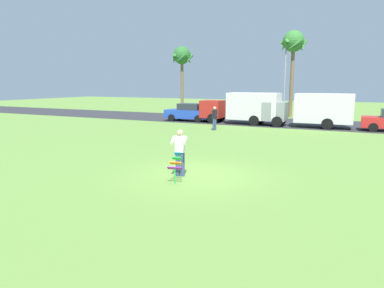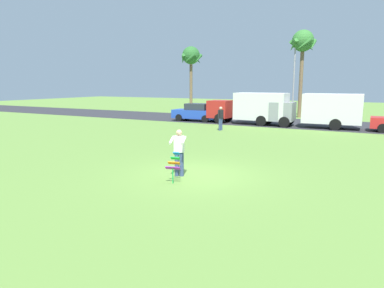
{
  "view_description": "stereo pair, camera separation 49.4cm",
  "coord_description": "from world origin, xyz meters",
  "px_view_note": "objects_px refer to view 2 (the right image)",
  "views": [
    {
      "loc": [
        5.46,
        -11.58,
        3.39
      ],
      "look_at": [
        -0.47,
        0.55,
        1.05
      ],
      "focal_mm": 32.82,
      "sensor_mm": 36.0,
      "label": 1
    },
    {
      "loc": [
        5.9,
        -11.36,
        3.39
      ],
      "look_at": [
        -0.47,
        0.55,
        1.05
      ],
      "focal_mm": 32.82,
      "sensor_mm": 36.0,
      "label": 2
    }
  ],
  "objects_px": {
    "parked_car_blue": "(196,113)",
    "parked_truck_red_cab": "(251,107)",
    "kite_held": "(174,164)",
    "palm_tree_left_near": "(191,58)",
    "palm_tree_right_near": "(303,45)",
    "person_walker_near": "(221,118)",
    "streetlight_pole": "(294,77)",
    "person_kite_flyer": "(179,151)",
    "parked_truck_grey_van": "(321,110)"
  },
  "relations": [
    {
      "from": "streetlight_pole",
      "to": "person_walker_near",
      "type": "xyz_separation_m",
      "value": [
        -2.41,
        -12.6,
        -3.06
      ]
    },
    {
      "from": "person_kite_flyer",
      "to": "parked_car_blue",
      "type": "relative_size",
      "value": 0.41
    },
    {
      "from": "parked_car_blue",
      "to": "person_walker_near",
      "type": "bearing_deg",
      "value": -47.1
    },
    {
      "from": "parked_truck_red_cab",
      "to": "streetlight_pole",
      "type": "relative_size",
      "value": 0.96
    },
    {
      "from": "palm_tree_right_near",
      "to": "palm_tree_left_near",
      "type": "bearing_deg",
      "value": 173.33
    },
    {
      "from": "palm_tree_left_near",
      "to": "parked_truck_grey_van",
      "type": "bearing_deg",
      "value": -30.19
    },
    {
      "from": "palm_tree_left_near",
      "to": "streetlight_pole",
      "type": "distance_m",
      "value": 13.0
    },
    {
      "from": "person_kite_flyer",
      "to": "person_walker_near",
      "type": "distance_m",
      "value": 13.07
    },
    {
      "from": "parked_car_blue",
      "to": "parked_truck_red_cab",
      "type": "height_order",
      "value": "parked_truck_red_cab"
    },
    {
      "from": "kite_held",
      "to": "parked_truck_grey_van",
      "type": "bearing_deg",
      "value": 83.34
    },
    {
      "from": "palm_tree_right_near",
      "to": "person_walker_near",
      "type": "bearing_deg",
      "value": -103.16
    },
    {
      "from": "kite_held",
      "to": "person_walker_near",
      "type": "distance_m",
      "value": 13.9
    },
    {
      "from": "parked_car_blue",
      "to": "streetlight_pole",
      "type": "bearing_deg",
      "value": 47.82
    },
    {
      "from": "person_kite_flyer",
      "to": "parked_truck_red_cab",
      "type": "height_order",
      "value": "parked_truck_red_cab"
    },
    {
      "from": "person_kite_flyer",
      "to": "kite_held",
      "type": "xyz_separation_m",
      "value": [
        0.26,
        -0.78,
        -0.29
      ]
    },
    {
      "from": "parked_truck_grey_van",
      "to": "streetlight_pole",
      "type": "relative_size",
      "value": 0.97
    },
    {
      "from": "person_kite_flyer",
      "to": "person_walker_near",
      "type": "height_order",
      "value": "same"
    },
    {
      "from": "person_kite_flyer",
      "to": "palm_tree_right_near",
      "type": "relative_size",
      "value": 0.2
    },
    {
      "from": "kite_held",
      "to": "parked_car_blue",
      "type": "relative_size",
      "value": 0.24
    },
    {
      "from": "parked_car_blue",
      "to": "kite_held",
      "type": "bearing_deg",
      "value": -64.69
    },
    {
      "from": "parked_truck_grey_van",
      "to": "palm_tree_right_near",
      "type": "height_order",
      "value": "palm_tree_right_near"
    },
    {
      "from": "palm_tree_right_near",
      "to": "person_walker_near",
      "type": "xyz_separation_m",
      "value": [
        -3.02,
        -12.9,
        -6.19
      ]
    },
    {
      "from": "person_kite_flyer",
      "to": "parked_truck_grey_van",
      "type": "xyz_separation_m",
      "value": [
        2.38,
        17.42,
        0.46
      ]
    },
    {
      "from": "palm_tree_right_near",
      "to": "parked_truck_grey_van",
      "type": "bearing_deg",
      "value": -68.45
    },
    {
      "from": "person_kite_flyer",
      "to": "streetlight_pole",
      "type": "xyz_separation_m",
      "value": [
        -1.38,
        25.12,
        3.05
      ]
    },
    {
      "from": "kite_held",
      "to": "parked_truck_red_cab",
      "type": "height_order",
      "value": "parked_truck_red_cab"
    },
    {
      "from": "parked_car_blue",
      "to": "palm_tree_left_near",
      "type": "xyz_separation_m",
      "value": [
        -5.67,
        9.54,
        5.61
      ]
    },
    {
      "from": "parked_truck_red_cab",
      "to": "streetlight_pole",
      "type": "bearing_deg",
      "value": 77.23
    },
    {
      "from": "parked_truck_grey_van",
      "to": "palm_tree_left_near",
      "type": "bearing_deg",
      "value": 149.81
    },
    {
      "from": "palm_tree_right_near",
      "to": "streetlight_pole",
      "type": "distance_m",
      "value": 3.2
    },
    {
      "from": "kite_held",
      "to": "streetlight_pole",
      "type": "xyz_separation_m",
      "value": [
        -1.64,
        25.9,
        3.34
      ]
    },
    {
      "from": "palm_tree_left_near",
      "to": "streetlight_pole",
      "type": "xyz_separation_m",
      "value": [
        12.64,
        -1.85,
        -2.39
      ]
    },
    {
      "from": "person_kite_flyer",
      "to": "parked_car_blue",
      "type": "xyz_separation_m",
      "value": [
        -8.35,
        17.42,
        -0.18
      ]
    },
    {
      "from": "palm_tree_right_near",
      "to": "person_walker_near",
      "type": "relative_size",
      "value": 4.94
    },
    {
      "from": "person_kite_flyer",
      "to": "palm_tree_right_near",
      "type": "bearing_deg",
      "value": 91.75
    },
    {
      "from": "kite_held",
      "to": "parked_car_blue",
      "type": "height_order",
      "value": "parked_car_blue"
    },
    {
      "from": "person_kite_flyer",
      "to": "kite_held",
      "type": "bearing_deg",
      "value": -71.96
    },
    {
      "from": "kite_held",
      "to": "palm_tree_left_near",
      "type": "distance_m",
      "value": 31.72
    },
    {
      "from": "parked_car_blue",
      "to": "palm_tree_right_near",
      "type": "bearing_deg",
      "value": 46.52
    },
    {
      "from": "person_kite_flyer",
      "to": "parked_truck_grey_van",
      "type": "bearing_deg",
      "value": 82.22
    },
    {
      "from": "person_kite_flyer",
      "to": "palm_tree_right_near",
      "type": "distance_m",
      "value": 26.16
    },
    {
      "from": "parked_truck_red_cab",
      "to": "person_walker_near",
      "type": "distance_m",
      "value": 4.98
    },
    {
      "from": "palm_tree_right_near",
      "to": "streetlight_pole",
      "type": "height_order",
      "value": "palm_tree_right_near"
    },
    {
      "from": "palm_tree_left_near",
      "to": "person_walker_near",
      "type": "distance_m",
      "value": 18.52
    },
    {
      "from": "parked_truck_grey_van",
      "to": "parked_car_blue",
      "type": "bearing_deg",
      "value": 179.99
    },
    {
      "from": "parked_car_blue",
      "to": "parked_truck_red_cab",
      "type": "xyz_separation_m",
      "value": [
        5.23,
        -0.0,
        0.64
      ]
    },
    {
      "from": "person_kite_flyer",
      "to": "palm_tree_left_near",
      "type": "height_order",
      "value": "palm_tree_left_near"
    },
    {
      "from": "parked_truck_red_cab",
      "to": "parked_truck_grey_van",
      "type": "height_order",
      "value": "same"
    },
    {
      "from": "parked_car_blue",
      "to": "palm_tree_left_near",
      "type": "relative_size",
      "value": 0.55
    },
    {
      "from": "parked_car_blue",
      "to": "parked_truck_red_cab",
      "type": "relative_size",
      "value": 0.63
    }
  ]
}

